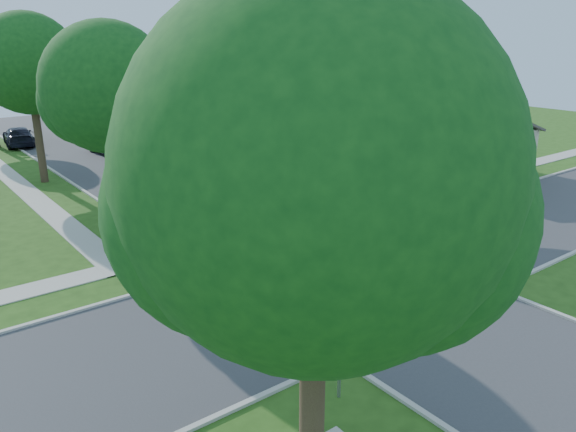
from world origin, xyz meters
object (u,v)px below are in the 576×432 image
(tree_e_near, at_px, (297,91))
(tree_ne_corner, at_px, (391,99))
(house_ne_far, at_px, (257,111))
(car_driveway, at_px, (390,169))
(tree_w_near, at_px, (110,94))
(car_curb_east, at_px, (108,144))
(stop_sign_sw, at_px, (341,323))
(tree_sw_corner, at_px, (318,188))
(stop_sign_ne, at_px, (354,180))
(tree_w_mid, at_px, (30,68))
(tree_e_far, at_px, (110,62))
(house_ne_near, at_px, (411,141))
(car_curb_west, at_px, (18,136))
(tree_e_mid, at_px, (183,66))

(tree_e_near, distance_m, tree_ne_corner, 5.06)
(house_ne_far, bearing_deg, car_driveway, -102.48)
(tree_w_near, distance_m, car_curb_east, 19.09)
(stop_sign_sw, bearing_deg, tree_sw_corner, -140.03)
(stop_sign_sw, xyz_separation_m, stop_sign_ne, (9.40, 9.40, 0.00))
(car_driveway, bearing_deg, tree_e_near, 93.34)
(stop_sign_ne, xyz_separation_m, tree_e_near, (0.05, 4.31, 3.61))
(tree_w_mid, distance_m, tree_ne_corner, 20.10)
(car_driveway, relative_size, car_curb_east, 1.08)
(tree_e_far, relative_size, tree_ne_corner, 1.01)
(house_ne_near, distance_m, house_ne_far, 18.00)
(stop_sign_sw, height_order, house_ne_near, house_ne_near)
(tree_w_near, bearing_deg, tree_e_far, 69.40)
(car_curb_west, bearing_deg, tree_w_mid, 90.86)
(house_ne_near, bearing_deg, tree_e_far, 116.03)
(tree_w_mid, distance_m, tree_sw_corner, 28.14)
(tree_w_near, bearing_deg, car_driveway, -1.09)
(tree_e_far, distance_m, tree_w_mid, 16.05)
(stop_sign_sw, relative_size, car_curb_west, 0.60)
(tree_e_near, bearing_deg, car_driveway, -2.59)
(tree_w_mid, distance_m, car_driveway, 21.09)
(house_ne_far, bearing_deg, tree_e_near, -119.35)
(tree_e_near, xyz_separation_m, tree_ne_corner, (1.61, -4.80, -0.05))
(tree_e_near, xyz_separation_m, tree_sw_corner, (-12.19, -16.00, 0.62))
(house_ne_near, xyz_separation_m, car_curb_east, (-14.79, 15.37, -0.78))
(stop_sign_sw, relative_size, tree_w_near, 0.33)
(house_ne_near, bearing_deg, car_curb_west, 130.39)
(tree_e_near, distance_m, car_curb_east, 18.39)
(tree_e_mid, xyz_separation_m, tree_sw_corner, (-12.19, -28.00, 0.01))
(tree_e_near, height_order, car_driveway, tree_e_near)
(tree_w_mid, height_order, tree_ne_corner, tree_w_mid)
(stop_sign_sw, height_order, car_driveway, stop_sign_sw)
(house_ne_far, relative_size, car_curb_west, 2.75)
(house_ne_near, bearing_deg, tree_ne_corner, -144.82)
(house_ne_near, height_order, car_curb_west, house_ne_near)
(stop_sign_sw, xyz_separation_m, house_ne_near, (20.69, 15.70, -0.51))
(car_curb_east, height_order, car_curb_west, car_curb_east)
(tree_e_far, relative_size, car_curb_east, 2.01)
(tree_e_mid, height_order, tree_ne_corner, tree_e_mid)
(tree_ne_corner, bearing_deg, tree_sw_corner, -140.93)
(tree_sw_corner, distance_m, house_ne_far, 43.20)
(stop_sign_sw, height_order, house_ne_far, house_ne_far)
(stop_sign_sw, distance_m, tree_e_near, 17.04)
(car_driveway, height_order, car_curb_west, car_driveway)
(stop_sign_ne, distance_m, tree_e_mid, 16.84)
(tree_ne_corner, distance_m, house_ne_near, 12.47)
(car_curb_east, bearing_deg, tree_w_near, -113.67)
(car_curb_east, bearing_deg, tree_w_mid, -142.51)
(tree_ne_corner, bearing_deg, tree_e_near, 108.53)
(tree_e_far, height_order, tree_w_mid, tree_w_mid)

